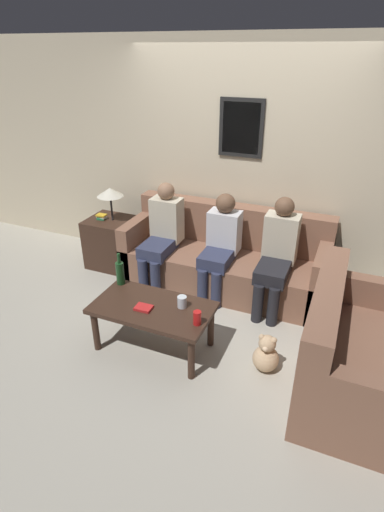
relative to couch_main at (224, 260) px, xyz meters
The scene contains 14 objects.
ground_plane 0.58m from the couch_main, 90.00° to the right, with size 16.00×16.00×0.00m, color #ADA899.
wall_back 1.08m from the couch_main, 90.00° to the left, with size 9.00×0.08×2.60m.
couch_main is the anchor object (origin of this frame).
couch_side 1.81m from the couch_main, 38.17° to the right, with size 0.81×1.42×0.89m.
coffee_table 1.32m from the couch_main, 100.05° to the right, with size 1.05×0.58×0.45m.
side_table_with_lamp 1.46m from the couch_main, behind, with size 0.50×0.50×1.01m.
wine_bottle 1.30m from the couch_main, 122.32° to the right, with size 0.08×0.08×0.32m.
drinking_glass 1.22m from the couch_main, 89.32° to the right, with size 0.08×0.08×0.10m.
book_stack 1.40m from the couch_main, 101.56° to the right, with size 0.15×0.11×0.02m.
soda_can 1.41m from the couch_main, 80.64° to the right, with size 0.07×0.07×0.12m.
person_left 0.77m from the couch_main, 165.40° to the right, with size 0.34×0.64×1.15m.
person_middle 0.33m from the couch_main, 90.61° to the right, with size 0.34×0.60×1.11m.
person_right 0.70m from the couch_main, 16.26° to the right, with size 0.34×0.66×1.16m.
teddy_bear 1.43m from the couch_main, 56.75° to the right, with size 0.22×0.22×0.35m.
Camera 1 is at (1.21, -3.32, 2.45)m, focal length 28.00 mm.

